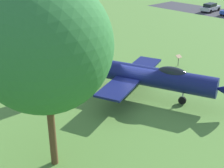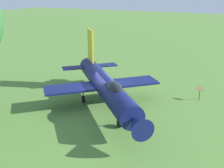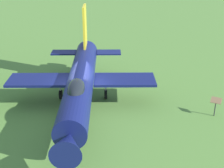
% 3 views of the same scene
% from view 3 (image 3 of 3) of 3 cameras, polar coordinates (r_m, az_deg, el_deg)
% --- Properties ---
extents(ground_plane, '(200.00, 200.00, 0.00)m').
position_cam_3_polar(ground_plane, '(19.60, -5.50, -4.19)').
color(ground_plane, '#568438').
extents(display_jet, '(11.51, 11.35, 5.46)m').
position_cam_3_polar(display_jet, '(18.51, -5.80, 0.32)').
color(display_jet, '#111951').
rests_on(display_jet, ground_plane).
extents(info_plaque, '(0.69, 0.55, 1.14)m').
position_cam_3_polar(info_plaque, '(19.11, 18.43, -3.29)').
color(info_plaque, '#333333').
rests_on(info_plaque, ground_plane).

